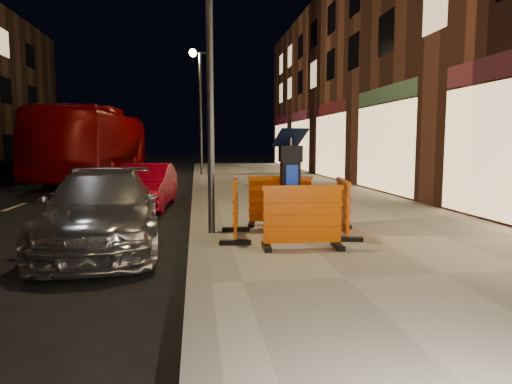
{
  "coord_description": "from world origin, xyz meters",
  "views": [
    {
      "loc": [
        -0.01,
        -5.19,
        1.79
      ],
      "look_at": [
        0.8,
        1.0,
        1.1
      ],
      "focal_mm": 32.0,
      "sensor_mm": 36.0,
      "label": 1
    }
  ],
  "objects": [
    {
      "name": "ground_plane",
      "position": [
        0.0,
        0.0,
        0.0
      ],
      "size": [
        120.0,
        120.0,
        0.0
      ],
      "primitive_type": "plane",
      "color": "black",
      "rests_on": "ground"
    },
    {
      "name": "sidewalk",
      "position": [
        3.0,
        0.0,
        0.07
      ],
      "size": [
        6.0,
        60.0,
        0.15
      ],
      "primitive_type": "cube",
      "color": "gray",
      "rests_on": "ground"
    },
    {
      "name": "kerb",
      "position": [
        0.0,
        0.0,
        0.07
      ],
      "size": [
        0.3,
        60.0,
        0.15
      ],
      "primitive_type": "cube",
      "color": "slate",
      "rests_on": "ground"
    },
    {
      "name": "parking_kiosk",
      "position": [
        1.59,
        2.5,
        1.03
      ],
      "size": [
        0.62,
        0.62,
        1.76
      ],
      "primitive_type": "cube",
      "rotation": [
        0.0,
        0.0,
        -0.13
      ],
      "color": "black",
      "rests_on": "sidewalk"
    },
    {
      "name": "barrier_front",
      "position": [
        1.59,
        1.55,
        0.64
      ],
      "size": [
        1.28,
        0.57,
        0.98
      ],
      "primitive_type": "cube",
      "rotation": [
        0.0,
        0.0,
        -0.04
      ],
      "color": "#E05601",
      "rests_on": "sidewalk"
    },
    {
      "name": "barrier_back",
      "position": [
        1.59,
        3.45,
        0.64
      ],
      "size": [
        1.33,
        0.74,
        0.98
      ],
      "primitive_type": "cube",
      "rotation": [
        0.0,
        0.0,
        -0.18
      ],
      "color": "#E05601",
      "rests_on": "sidewalk"
    },
    {
      "name": "barrier_kerbside",
      "position": [
        0.64,
        2.5,
        0.64
      ],
      "size": [
        0.64,
        1.3,
        0.98
      ],
      "primitive_type": "cube",
      "rotation": [
        0.0,
        0.0,
        1.48
      ],
      "color": "#E05601",
      "rests_on": "sidewalk"
    },
    {
      "name": "barrier_bldgside",
      "position": [
        2.54,
        2.5,
        0.64
      ],
      "size": [
        0.72,
        1.33,
        0.98
      ],
      "primitive_type": "cube",
      "rotation": [
        0.0,
        0.0,
        1.41
      ],
      "color": "#E05601",
      "rests_on": "sidewalk"
    },
    {
      "name": "car_silver",
      "position": [
        -1.6,
        2.71,
        0.0
      ],
      "size": [
        2.23,
        4.61,
        1.29
      ],
      "primitive_type": "imported",
      "rotation": [
        0.0,
        0.0,
        0.1
      ],
      "color": "#A0A0A5",
      "rests_on": "ground"
    },
    {
      "name": "car_red",
      "position": [
        -1.38,
        7.29,
        0.0
      ],
      "size": [
        1.55,
        3.74,
        1.2
      ],
      "primitive_type": "imported",
      "rotation": [
        0.0,
        0.0,
        -0.08
      ],
      "color": "maroon",
      "rests_on": "ground"
    },
    {
      "name": "bus_doubledecker",
      "position": [
        -4.59,
        17.0,
        0.0
      ],
      "size": [
        3.14,
        11.85,
        3.28
      ],
      "primitive_type": "imported",
      "rotation": [
        0.0,
        0.0,
        -0.03
      ],
      "color": "#7E0102",
      "rests_on": "ground"
    },
    {
      "name": "street_lamp_mid",
      "position": [
        0.25,
        3.0,
        3.15
      ],
      "size": [
        0.12,
        0.12,
        6.0
      ],
      "primitive_type": "cylinder",
      "color": "#3F3F44",
      "rests_on": "sidewalk"
    },
    {
      "name": "street_lamp_far",
      "position": [
        0.25,
        18.0,
        3.15
      ],
      "size": [
        0.12,
        0.12,
        6.0
      ],
      "primitive_type": "cylinder",
      "color": "#3F3F44",
      "rests_on": "sidewalk"
    }
  ]
}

